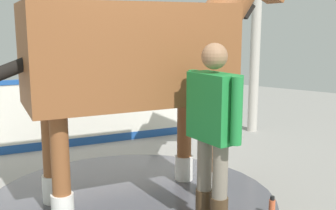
# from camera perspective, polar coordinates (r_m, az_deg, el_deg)

# --- Properties ---
(ground_plane) EXTENTS (16.00, 16.00, 0.02)m
(ground_plane) POSITION_cam_1_polar(r_m,az_deg,el_deg) (4.64, -6.31, -11.36)
(ground_plane) COLOR gray
(wet_patch) EXTENTS (2.94, 2.94, 0.00)m
(wet_patch) POSITION_cam_1_polar(r_m,az_deg,el_deg) (4.37, -5.05, -12.61)
(wet_patch) COLOR #4C4C54
(wet_patch) RESTS_ON ground
(barrier_wall) EXTENTS (2.04, 3.56, 1.01)m
(barrier_wall) POSITION_cam_1_polar(r_m,az_deg,el_deg) (6.20, -11.82, -1.21)
(barrier_wall) COLOR silver
(barrier_wall) RESTS_ON ground
(roof_post_near) EXTENTS (0.16, 0.16, 2.81)m
(roof_post_near) POSITION_cam_1_polar(r_m,az_deg,el_deg) (6.93, 11.82, 7.87)
(roof_post_near) COLOR #B7B2A8
(roof_post_near) RESTS_ON ground
(horse) EXTENTS (1.91, 2.96, 2.53)m
(horse) POSITION_cam_1_polar(r_m,az_deg,el_deg) (4.06, -3.86, 6.68)
(horse) COLOR brown
(horse) RESTS_ON ground
(handler) EXTENTS (0.62, 0.37, 1.60)m
(handler) POSITION_cam_1_polar(r_m,az_deg,el_deg) (3.50, 6.16, -2.86)
(handler) COLOR #47331E
(handler) RESTS_ON ground
(bottle_spray) EXTENTS (0.06, 0.06, 0.20)m
(bottle_spray) POSITION_cam_1_polar(r_m,az_deg,el_deg) (4.08, 14.00, -13.38)
(bottle_spray) COLOR #CC5933
(bottle_spray) RESTS_ON ground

